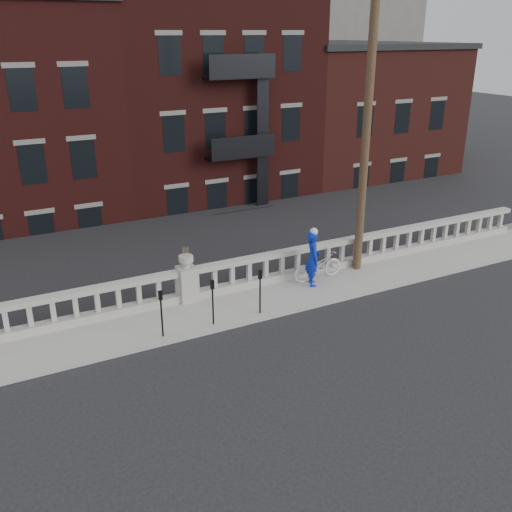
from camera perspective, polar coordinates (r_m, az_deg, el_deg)
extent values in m
plane|color=black|center=(14.73, -1.13, -10.91)|extent=(120.00, 120.00, 0.00)
cube|color=gray|center=(17.07, -5.65, -5.85)|extent=(32.00, 2.20, 0.15)
cube|color=gray|center=(17.78, -6.84, -4.02)|extent=(28.00, 0.34, 0.25)
cube|color=gray|center=(17.44, -6.96, -1.57)|extent=(28.00, 0.34, 0.16)
cube|color=gray|center=(17.60, -6.90, -2.77)|extent=(0.55, 0.55, 1.10)
cylinder|color=gray|center=(17.35, -6.99, -0.81)|extent=(0.24, 0.24, 0.20)
cylinder|color=gray|center=(17.28, -7.02, -0.26)|extent=(0.44, 0.44, 0.18)
cube|color=#605E59|center=(19.38, -6.86, -10.84)|extent=(36.00, 0.50, 5.15)
cube|color=black|center=(39.74, -18.03, 1.13)|extent=(80.00, 44.00, 0.50)
cube|color=#595651|center=(22.69, -15.40, -8.02)|extent=(16.00, 7.00, 4.00)
cube|color=#595651|center=(52.11, 4.57, 17.19)|extent=(14.00, 14.00, 18.00)
cube|color=#3B1210|center=(33.55, -7.37, 12.55)|extent=(10.00, 14.00, 15.50)
cube|color=#4D1B17|center=(38.43, 7.11, 11.04)|extent=(10.00, 14.00, 12.00)
cube|color=black|center=(37.81, 7.56, 20.24)|extent=(10.30, 14.30, 0.30)
cylinder|color=#422D1E|center=(19.02, 11.02, 12.85)|extent=(0.28, 0.28, 10.00)
cylinder|color=black|center=(15.66, -9.40, -6.15)|extent=(0.05, 0.05, 1.10)
cube|color=black|center=(15.36, -9.55, -3.91)|extent=(0.10, 0.08, 0.26)
cube|color=black|center=(15.30, -9.50, -3.84)|extent=(0.06, 0.01, 0.08)
cylinder|color=black|center=(16.11, -4.33, -5.07)|extent=(0.05, 0.05, 1.10)
cube|color=black|center=(15.82, -4.40, -2.87)|extent=(0.10, 0.08, 0.26)
cube|color=black|center=(15.77, -4.34, -2.79)|extent=(0.06, 0.01, 0.08)
cylinder|color=black|center=(16.69, 0.40, -4.01)|extent=(0.05, 0.05, 1.10)
cube|color=black|center=(16.41, 0.41, -1.87)|extent=(0.10, 0.08, 0.26)
cube|color=black|center=(16.36, 0.49, -1.80)|extent=(0.06, 0.01, 0.08)
imported|color=silver|center=(19.11, 6.19, -0.94)|extent=(1.86, 0.70, 0.96)
imported|color=#0B22AF|center=(18.50, 5.70, -0.22)|extent=(0.65, 0.78, 1.85)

